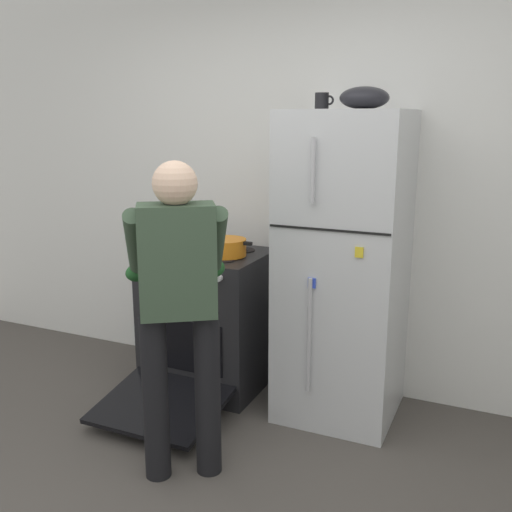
{
  "coord_description": "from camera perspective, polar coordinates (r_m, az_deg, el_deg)",
  "views": [
    {
      "loc": [
        1.28,
        -1.68,
        1.79
      ],
      "look_at": [
        -0.07,
        1.32,
        1.0
      ],
      "focal_mm": 40.74,
      "sensor_mm": 36.0,
      "label": 1
    }
  ],
  "objects": [
    {
      "name": "red_pot",
      "position": [
        3.69,
        -2.98,
        0.87
      ],
      "size": [
        0.36,
        0.26,
        0.11
      ],
      "color": "orange",
      "rests_on": "stove_range"
    },
    {
      "name": "person_cook",
      "position": [
        2.85,
        -7.64,
        -3.64
      ],
      "size": [
        0.68,
        0.73,
        1.6
      ],
      "color": "black",
      "rests_on": "ground"
    },
    {
      "name": "pepper_mill",
      "position": [
        4.12,
        -7.11,
        2.7
      ],
      "size": [
        0.05,
        0.05,
        0.19
      ],
      "primitive_type": "cylinder",
      "color": "brown",
      "rests_on": "stove_range"
    },
    {
      "name": "kitchen_wall_back",
      "position": [
        3.87,
        4.81,
        6.94
      ],
      "size": [
        6.0,
        0.1,
        2.7
      ],
      "primitive_type": "cube",
      "color": "white",
      "rests_on": "ground"
    },
    {
      "name": "mixing_bowl",
      "position": [
        3.35,
        10.59,
        15.02
      ],
      "size": [
        0.27,
        0.27,
        0.12
      ],
      "primitive_type": "ellipsoid",
      "color": "black",
      "rests_on": "refrigerator"
    },
    {
      "name": "stove_range",
      "position": [
        3.94,
        -4.76,
        -6.38
      ],
      "size": [
        0.76,
        1.23,
        0.93
      ],
      "color": "black",
      "rests_on": "ground"
    },
    {
      "name": "coffee_mug",
      "position": [
        3.47,
        6.52,
        14.88
      ],
      "size": [
        0.11,
        0.08,
        0.1
      ],
      "color": "black",
      "rests_on": "refrigerator"
    },
    {
      "name": "refrigerator",
      "position": [
        3.48,
        8.62,
        -1.2
      ],
      "size": [
        0.68,
        0.72,
        1.83
      ],
      "color": "silver",
      "rests_on": "ground"
    }
  ]
}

